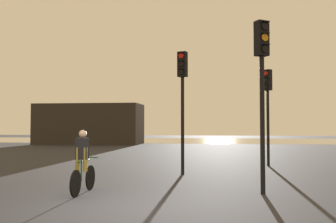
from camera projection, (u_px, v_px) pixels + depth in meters
ground_plane at (111, 213)px, 7.40m from camera, size 120.00×120.00×0.00m
water_strip at (199, 140)px, 44.00m from camera, size 80.00×16.00×0.01m
distant_building at (90, 124)px, 35.42m from camera, size 9.78×4.00×3.77m
traffic_light_far_right at (268, 99)px, 16.16m from camera, size 0.41×0.42×4.16m
traffic_light_center at (182, 89)px, 13.36m from camera, size 0.38×0.39×4.38m
traffic_light_near_right at (262, 73)px, 9.55m from camera, size 0.40×0.42×4.42m
cyclist at (83, 161)px, 9.50m from camera, size 0.46×1.71×1.62m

